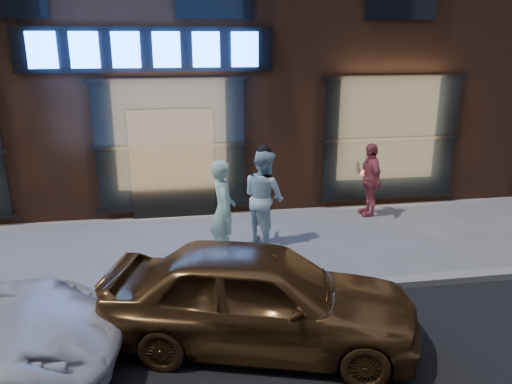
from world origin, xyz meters
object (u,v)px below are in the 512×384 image
(man_cap, at_px, (264,197))
(passerby, at_px, (370,179))
(man_bowtie, at_px, (223,211))
(gold_sedan, at_px, (260,296))

(man_cap, distance_m, passerby, 2.86)
(man_bowtie, height_order, gold_sedan, man_bowtie)
(man_bowtie, distance_m, passerby, 3.90)
(man_bowtie, xyz_separation_m, man_cap, (0.84, 0.64, 0.01))
(man_bowtie, bearing_deg, man_cap, -58.11)
(passerby, distance_m, gold_sedan, 5.59)
(passerby, bearing_deg, gold_sedan, -37.46)
(passerby, xyz_separation_m, gold_sedan, (-3.26, -4.53, -0.14))
(gold_sedan, bearing_deg, man_cap, 5.88)
(man_cap, height_order, passerby, man_cap)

